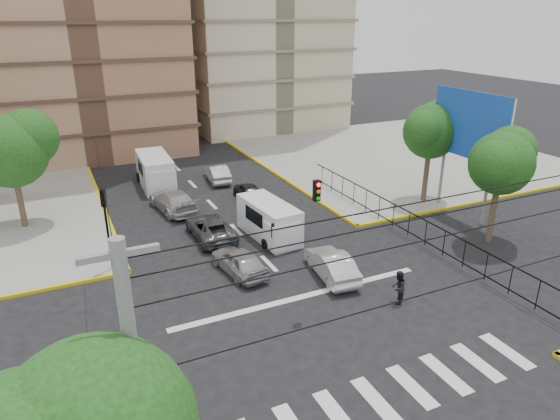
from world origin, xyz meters
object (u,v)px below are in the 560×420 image
car_white_front_right (332,264)px  pedestrian_crosswalk (398,287)px  traffic_light_nw (106,216)px  van_right_lane (271,222)px  car_silver_front_left (239,261)px  van_left_lane (156,172)px

car_white_front_right → pedestrian_crosswalk: 3.82m
traffic_light_nw → van_right_lane: bearing=0.9°
van_right_lane → car_silver_front_left: bearing=-141.1°
pedestrian_crosswalk → car_silver_front_left: bearing=-83.5°
car_silver_front_left → car_white_front_right: (4.15, -2.40, 0.01)m
car_silver_front_left → car_white_front_right: size_ratio=0.95×
traffic_light_nw → pedestrian_crosswalk: (11.63, -8.98, -2.29)m
van_left_lane → car_white_front_right: van_left_lane is taller
car_white_front_right → pedestrian_crosswalk: size_ratio=2.56×
van_left_lane → car_white_front_right: size_ratio=1.33×
car_white_front_right → traffic_light_nw: bearing=-21.3°
van_right_lane → van_left_lane: 13.14m
van_left_lane → van_right_lane: bearing=-69.0°
car_white_front_right → van_left_lane: bearing=-67.4°
van_left_lane → car_silver_front_left: 15.71m
traffic_light_nw → car_white_front_right: traffic_light_nw is taller
car_silver_front_left → pedestrian_crosswalk: 8.18m
van_right_lane → car_white_front_right: 5.68m
car_silver_front_left → car_white_front_right: car_white_front_right is taller
van_right_lane → car_white_front_right: bearing=-86.5°
traffic_light_nw → van_left_lane: bearing=68.0°
van_left_lane → car_silver_front_left: (0.89, -15.68, -0.53)m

